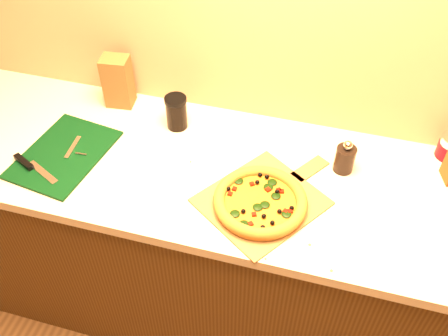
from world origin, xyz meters
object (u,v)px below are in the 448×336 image
(cutting_board, at_px, (63,154))
(pepper_grinder, at_px, (345,158))
(pizza, at_px, (260,201))
(dark_jar, at_px, (176,112))
(pizza_peel, at_px, (264,199))

(cutting_board, height_order, pepper_grinder, pepper_grinder)
(pizza, xyz_separation_m, pepper_grinder, (0.24, 0.24, 0.03))
(cutting_board, relative_size, pepper_grinder, 3.14)
(pizza, xyz_separation_m, dark_jar, (-0.39, 0.31, 0.04))
(pepper_grinder, bearing_deg, pizza, -134.28)
(pizza_peel, distance_m, pizza, 0.04)
(cutting_board, height_order, dark_jar, dark_jar)
(pizza, bearing_deg, cutting_board, 176.51)
(pizza_peel, distance_m, pepper_grinder, 0.32)
(pepper_grinder, bearing_deg, pizza_peel, -137.31)
(pizza_peel, distance_m, dark_jar, 0.49)
(pizza_peel, relative_size, cutting_board, 1.25)
(pizza_peel, height_order, pepper_grinder, pepper_grinder)
(pizza_peel, height_order, cutting_board, cutting_board)
(pizza, distance_m, cutting_board, 0.73)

